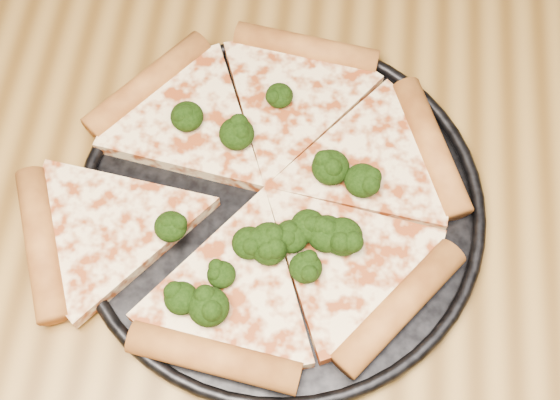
# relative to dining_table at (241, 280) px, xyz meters

# --- Properties ---
(dining_table) EXTENTS (1.20, 0.90, 0.75)m
(dining_table) POSITION_rel_dining_table_xyz_m (0.00, 0.00, 0.00)
(dining_table) COLOR olive
(dining_table) RESTS_ON ground
(pizza_pan) EXTENTS (0.35, 0.35, 0.02)m
(pizza_pan) POSITION_rel_dining_table_xyz_m (0.03, 0.04, 0.10)
(pizza_pan) COLOR black
(pizza_pan) RESTS_ON dining_table
(pizza) EXTENTS (0.39, 0.34, 0.03)m
(pizza) POSITION_rel_dining_table_xyz_m (0.01, 0.04, 0.11)
(pizza) COLOR #FFDB9C
(pizza) RESTS_ON pizza_pan
(broccoli_florets) EXTENTS (0.18, 0.23, 0.02)m
(broccoli_florets) POSITION_rel_dining_table_xyz_m (0.03, 0.01, 0.12)
(broccoli_florets) COLOR black
(broccoli_florets) RESTS_ON pizza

